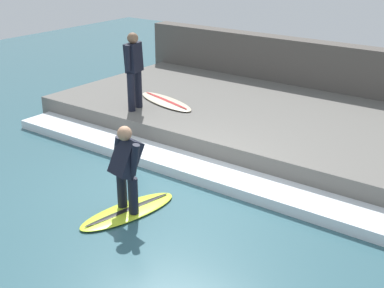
% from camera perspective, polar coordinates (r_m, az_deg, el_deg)
% --- Properties ---
extents(ground_plane, '(28.00, 28.00, 0.00)m').
position_cam_1_polar(ground_plane, '(9.00, -2.30, -5.29)').
color(ground_plane, '#335B66').
extents(concrete_ledge, '(4.40, 9.81, 0.49)m').
position_cam_1_polar(concrete_ledge, '(11.59, 8.57, 2.18)').
color(concrete_ledge, '#66635E').
rests_on(concrete_ledge, ground_plane).
extents(back_wall, '(0.50, 10.30, 1.60)m').
position_cam_1_polar(back_wall, '(13.56, 13.72, 7.14)').
color(back_wall, '#544F49').
rests_on(back_wall, ground_plane).
extents(wave_foam_crest, '(0.79, 9.32, 0.18)m').
position_cam_1_polar(wave_foam_crest, '(9.60, 1.05, -2.86)').
color(wave_foam_crest, silver).
rests_on(wave_foam_crest, ground_plane).
extents(surfboard_riding, '(1.80, 0.89, 0.07)m').
position_cam_1_polar(surfboard_riding, '(8.45, -6.80, -7.10)').
color(surfboard_riding, '#BFE02D').
rests_on(surfboard_riding, ground_plane).
extents(surfer_riding, '(0.51, 0.64, 1.38)m').
position_cam_1_polar(surfer_riding, '(8.10, -7.05, -2.21)').
color(surfer_riding, black).
rests_on(surfer_riding, surfboard_riding).
extents(surfer_waiting_near, '(0.55, 0.34, 1.65)m').
position_cam_1_polar(surfer_waiting_near, '(11.45, -6.22, 8.17)').
color(surfer_waiting_near, black).
rests_on(surfer_waiting_near, concrete_ledge).
extents(surfboard_waiting_near, '(1.02, 1.87, 0.07)m').
position_cam_1_polar(surfboard_waiting_near, '(12.06, -2.81, 4.56)').
color(surfboard_waiting_near, beige).
rests_on(surfboard_waiting_near, concrete_ledge).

